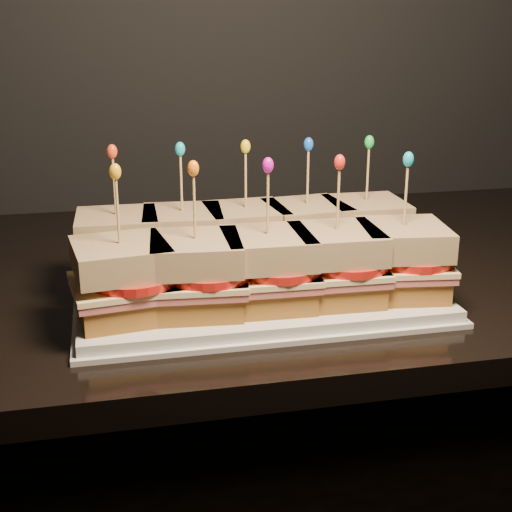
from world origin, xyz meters
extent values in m
cube|color=black|center=(-0.49, 1.67, 0.92)|extent=(2.43, 0.69, 0.03)
cube|color=silver|center=(-0.60, 1.53, 0.95)|extent=(0.41, 0.26, 0.02)
cube|color=silver|center=(-0.60, 1.53, 0.94)|extent=(0.42, 0.27, 0.01)
cube|color=brown|center=(-0.76, 1.59, 0.97)|extent=(0.10, 0.10, 0.03)
cube|color=#C35E58|center=(-0.76, 1.59, 0.98)|extent=(0.11, 0.10, 0.01)
cube|color=#FEE6A3|center=(-0.76, 1.59, 0.99)|extent=(0.11, 0.10, 0.01)
cylinder|color=red|center=(-0.75, 1.58, 1.00)|extent=(0.09, 0.09, 0.01)
cube|color=#5D3415|center=(-0.76, 1.59, 1.02)|extent=(0.10, 0.10, 0.03)
cylinder|color=tan|center=(-0.76, 1.59, 1.07)|extent=(0.00, 0.00, 0.09)
ellipsoid|color=#F03D1C|center=(-0.76, 1.59, 1.11)|extent=(0.01, 0.01, 0.02)
cube|color=brown|center=(-0.68, 1.59, 0.97)|extent=(0.10, 0.10, 0.03)
cube|color=#C35E58|center=(-0.68, 1.59, 0.98)|extent=(0.11, 0.11, 0.01)
cube|color=#FEE6A3|center=(-0.68, 1.59, 0.99)|extent=(0.11, 0.11, 0.01)
cylinder|color=red|center=(-0.67, 1.58, 1.00)|extent=(0.09, 0.09, 0.01)
cube|color=#5D3415|center=(-0.68, 1.59, 1.02)|extent=(0.10, 0.10, 0.03)
cylinder|color=tan|center=(-0.68, 1.59, 1.07)|extent=(0.00, 0.00, 0.09)
ellipsoid|color=#12B6C3|center=(-0.68, 1.59, 1.11)|extent=(0.01, 0.01, 0.02)
cube|color=brown|center=(-0.60, 1.59, 0.97)|extent=(0.10, 0.10, 0.03)
cube|color=#C35E58|center=(-0.60, 1.59, 0.98)|extent=(0.11, 0.10, 0.01)
cube|color=#FEE6A3|center=(-0.60, 1.59, 0.99)|extent=(0.11, 0.10, 0.01)
cylinder|color=red|center=(-0.59, 1.58, 1.00)|extent=(0.09, 0.09, 0.01)
cube|color=#5D3415|center=(-0.60, 1.59, 1.02)|extent=(0.10, 0.10, 0.03)
cylinder|color=tan|center=(-0.60, 1.59, 1.07)|extent=(0.00, 0.00, 0.09)
ellipsoid|color=yellow|center=(-0.60, 1.59, 1.11)|extent=(0.01, 0.01, 0.02)
cube|color=brown|center=(-0.52, 1.59, 0.97)|extent=(0.10, 0.10, 0.03)
cube|color=#C35E58|center=(-0.52, 1.59, 0.98)|extent=(0.11, 0.11, 0.01)
cube|color=#FEE6A3|center=(-0.52, 1.59, 0.99)|extent=(0.11, 0.11, 0.01)
cylinder|color=red|center=(-0.51, 1.58, 1.00)|extent=(0.09, 0.09, 0.01)
cube|color=#5D3415|center=(-0.52, 1.59, 1.02)|extent=(0.10, 0.10, 0.03)
cylinder|color=tan|center=(-0.52, 1.59, 1.07)|extent=(0.00, 0.00, 0.09)
ellipsoid|color=blue|center=(-0.52, 1.59, 1.11)|extent=(0.01, 0.01, 0.02)
cube|color=brown|center=(-0.45, 1.59, 0.97)|extent=(0.09, 0.09, 0.03)
cube|color=#C35E58|center=(-0.45, 1.59, 0.98)|extent=(0.10, 0.10, 0.01)
cube|color=#FEE6A3|center=(-0.45, 1.59, 0.99)|extent=(0.11, 0.10, 0.01)
cylinder|color=red|center=(-0.43, 1.58, 1.00)|extent=(0.09, 0.09, 0.01)
cube|color=#5D3415|center=(-0.45, 1.59, 1.02)|extent=(0.10, 0.10, 0.03)
cylinder|color=tan|center=(-0.45, 1.59, 1.07)|extent=(0.00, 0.00, 0.09)
ellipsoid|color=green|center=(-0.45, 1.59, 1.11)|extent=(0.01, 0.01, 0.02)
cube|color=brown|center=(-0.76, 1.47, 0.97)|extent=(0.10, 0.10, 0.03)
cube|color=#C35E58|center=(-0.76, 1.47, 0.98)|extent=(0.11, 0.11, 0.01)
cube|color=#FEE6A3|center=(-0.76, 1.47, 0.99)|extent=(0.12, 0.11, 0.01)
cylinder|color=red|center=(-0.75, 1.46, 1.00)|extent=(0.09, 0.09, 0.01)
cube|color=#5D3415|center=(-0.76, 1.47, 1.02)|extent=(0.11, 0.11, 0.03)
cylinder|color=tan|center=(-0.76, 1.47, 1.07)|extent=(0.00, 0.00, 0.09)
ellipsoid|color=#F2A314|center=(-0.76, 1.47, 1.11)|extent=(0.01, 0.01, 0.02)
cube|color=brown|center=(-0.68, 1.47, 0.97)|extent=(0.10, 0.10, 0.03)
cube|color=#C35E58|center=(-0.68, 1.47, 0.98)|extent=(0.11, 0.11, 0.01)
cube|color=#FEE6A3|center=(-0.68, 1.47, 0.99)|extent=(0.11, 0.11, 0.01)
cylinder|color=red|center=(-0.67, 1.46, 1.00)|extent=(0.09, 0.09, 0.01)
cube|color=#5D3415|center=(-0.68, 1.47, 1.02)|extent=(0.10, 0.10, 0.03)
cylinder|color=tan|center=(-0.68, 1.47, 1.07)|extent=(0.00, 0.00, 0.09)
ellipsoid|color=orange|center=(-0.68, 1.47, 1.11)|extent=(0.01, 0.01, 0.02)
cube|color=brown|center=(-0.60, 1.47, 0.97)|extent=(0.10, 0.10, 0.03)
cube|color=#C35E58|center=(-0.60, 1.47, 0.98)|extent=(0.10, 0.10, 0.01)
cube|color=#FEE6A3|center=(-0.60, 1.47, 0.99)|extent=(0.11, 0.10, 0.01)
cylinder|color=red|center=(-0.59, 1.46, 1.00)|extent=(0.09, 0.09, 0.01)
cube|color=#5D3415|center=(-0.60, 1.47, 1.02)|extent=(0.10, 0.10, 0.03)
cylinder|color=tan|center=(-0.60, 1.47, 1.07)|extent=(0.00, 0.00, 0.09)
ellipsoid|color=#C510A6|center=(-0.60, 1.47, 1.11)|extent=(0.01, 0.01, 0.02)
cube|color=brown|center=(-0.52, 1.47, 0.97)|extent=(0.10, 0.10, 0.03)
cube|color=#C35E58|center=(-0.52, 1.47, 0.98)|extent=(0.11, 0.10, 0.01)
cube|color=#FEE6A3|center=(-0.52, 1.47, 0.99)|extent=(0.11, 0.10, 0.01)
cylinder|color=red|center=(-0.51, 1.46, 1.00)|extent=(0.09, 0.09, 0.01)
cube|color=#5D3415|center=(-0.52, 1.47, 1.02)|extent=(0.10, 0.10, 0.03)
cylinder|color=tan|center=(-0.52, 1.47, 1.07)|extent=(0.00, 0.00, 0.09)
ellipsoid|color=red|center=(-0.52, 1.47, 1.11)|extent=(0.01, 0.01, 0.02)
cube|color=brown|center=(-0.45, 1.47, 0.97)|extent=(0.10, 0.10, 0.03)
cube|color=#C35E58|center=(-0.45, 1.47, 0.98)|extent=(0.11, 0.11, 0.01)
cube|color=#FEE6A3|center=(-0.45, 1.47, 0.99)|extent=(0.12, 0.11, 0.01)
cylinder|color=red|center=(-0.43, 1.46, 1.00)|extent=(0.09, 0.09, 0.01)
cube|color=#5D3415|center=(-0.45, 1.47, 1.02)|extent=(0.11, 0.11, 0.03)
cylinder|color=tan|center=(-0.45, 1.47, 1.07)|extent=(0.00, 0.00, 0.09)
ellipsoid|color=#11A0BA|center=(-0.45, 1.47, 1.11)|extent=(0.01, 0.01, 0.02)
camera|label=1|loc=(-0.77, 0.75, 1.26)|focal=50.00mm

